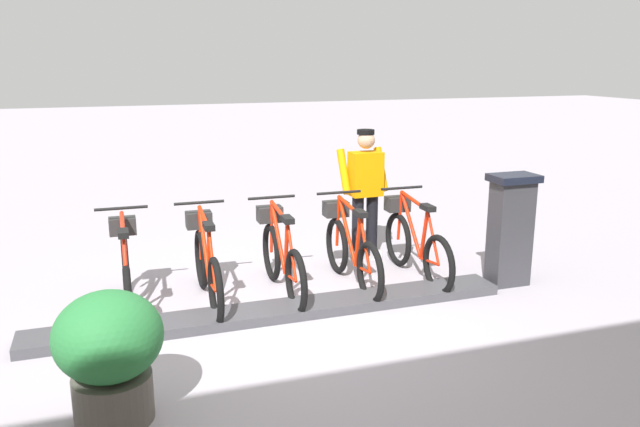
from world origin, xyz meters
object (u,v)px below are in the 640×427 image
Objects in this scene: bike_docked_3 at (207,263)px; worker_near_rack at (365,189)px; bike_docked_4 at (126,271)px; bike_docked_2 at (281,256)px; bike_docked_0 at (414,242)px; bike_docked_1 at (350,248)px; planter_bush at (110,351)px; payment_kiosk at (510,228)px.

bike_docked_3 is 2.43m from worker_near_rack.
worker_near_rack is at bearing -73.03° from bike_docked_4.
worker_near_rack reaches higher than bike_docked_4.
bike_docked_4 is (0.00, 1.63, 0.00)m from bike_docked_2.
bike_docked_0 is 1.63m from bike_docked_2.
bike_docked_1 is 1.00× the size of bike_docked_3.
worker_near_rack is 1.71× the size of planter_bush.
payment_kiosk is at bearing -108.42° from bike_docked_1.
bike_docked_3 is at bearing 112.71° from worker_near_rack.
bike_docked_1 and bike_docked_2 have the same top height.
payment_kiosk is at bearing -71.06° from planter_bush.
bike_docked_3 is at bearing -25.93° from planter_bush.
planter_bush is (-2.06, 0.19, 0.11)m from bike_docked_4.
bike_docked_0 is 4.02m from planter_bush.
bike_docked_3 is at bearing 90.00° from bike_docked_1.
bike_docked_3 is 1.77× the size of planter_bush.
bike_docked_4 is at bearing -5.23° from planter_bush.
bike_docked_2 is at bearing 123.66° from worker_near_rack.
bike_docked_3 is at bearing 90.00° from bike_docked_2.
payment_kiosk is 0.74× the size of bike_docked_4.
worker_near_rack reaches higher than bike_docked_1.
bike_docked_3 is (0.00, 0.81, 0.00)m from bike_docked_2.
bike_docked_2 is (0.57, 2.53, -0.24)m from payment_kiosk.
bike_docked_0 and bike_docked_1 have the same top height.
bike_docked_3 is 2.30m from planter_bush.
bike_docked_1 is 1.77× the size of planter_bush.
planter_bush is at bearing 120.91° from bike_docked_0.
worker_near_rack is at bearing 37.76° from payment_kiosk.
payment_kiosk is at bearing -102.73° from bike_docked_2.
bike_docked_4 is 2.08m from planter_bush.
bike_docked_0 is at bearing -90.00° from bike_docked_3.
bike_docked_4 is at bearing 90.00° from bike_docked_3.
bike_docked_3 is (0.57, 3.35, -0.24)m from payment_kiosk.
bike_docked_3 is 1.00× the size of bike_docked_4.
bike_docked_4 reaches higher than planter_bush.
bike_docked_0 is 1.00× the size of bike_docked_3.
payment_kiosk reaches higher than planter_bush.
bike_docked_2 is 1.77× the size of planter_bush.
payment_kiosk is at bearing -122.36° from bike_docked_0.
bike_docked_1 is at bearing 90.00° from bike_docked_0.
bike_docked_1 is at bearing -90.00° from bike_docked_3.
planter_bush is (-2.98, 3.20, -0.37)m from worker_near_rack.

